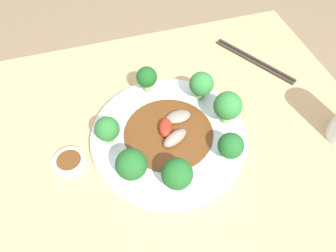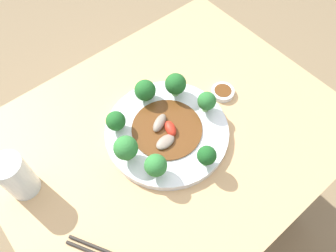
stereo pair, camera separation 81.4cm
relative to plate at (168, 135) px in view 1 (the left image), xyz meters
The scene contains 13 objects.
ground_plane 0.71m from the plate, 24.72° to the left, with size 8.00×8.00×0.00m, color #7F6B4C.
table 0.36m from the plate, 24.72° to the left, with size 0.87×0.70×0.70m.
plate is the anchor object (origin of this frame).
broccoli_east 0.12m from the plate, ahead, with size 0.05×0.05×0.06m.
broccoli_west 0.13m from the plate, behind, with size 0.06×0.06×0.07m.
broccoli_southwest 0.13m from the plate, 143.06° to the right, with size 0.05×0.05×0.07m.
broccoli_north 0.12m from the plate, 80.87° to the left, with size 0.06×0.06×0.06m.
broccoli_northwest 0.13m from the plate, 137.29° to the left, with size 0.05×0.05×0.06m.
broccoli_northeast 0.13m from the plate, 40.61° to the left, with size 0.06×0.06×0.07m.
broccoli_south 0.13m from the plate, 84.66° to the right, with size 0.04×0.04×0.06m.
stirfry_center 0.02m from the plate, behind, with size 0.18×0.18×0.02m.
chopsticks 0.32m from the plate, 149.40° to the right, with size 0.13×0.20×0.01m.
sauce_dish 0.20m from the plate, ahead, with size 0.06×0.06×0.02m.
Camera 1 is at (0.10, 0.37, 1.25)m, focal length 35.00 mm.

